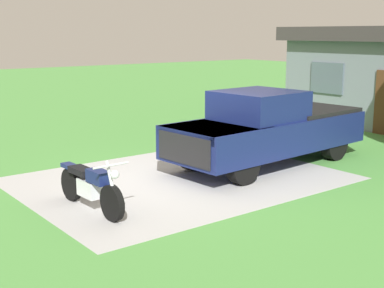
% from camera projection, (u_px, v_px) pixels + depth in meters
% --- Properties ---
extents(ground_plane, '(80.00, 80.00, 0.00)m').
position_uv_depth(ground_plane, '(180.00, 179.00, 12.18)').
color(ground_plane, '#4B8D3F').
extents(driveway_pad, '(5.32, 7.04, 0.01)m').
position_uv_depth(driveway_pad, '(180.00, 179.00, 12.18)').
color(driveway_pad, '#A7A7A7').
rests_on(driveway_pad, ground).
extents(motorcycle, '(2.21, 0.70, 1.09)m').
position_uv_depth(motorcycle, '(91.00, 186.00, 9.94)').
color(motorcycle, black).
rests_on(motorcycle, ground).
extents(pickup_truck, '(2.36, 5.74, 1.90)m').
position_uv_depth(pickup_truck, '(270.00, 127.00, 13.37)').
color(pickup_truck, black).
rests_on(pickup_truck, ground).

